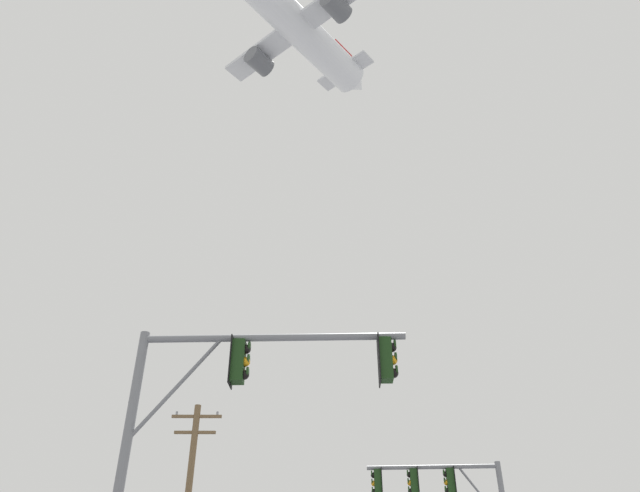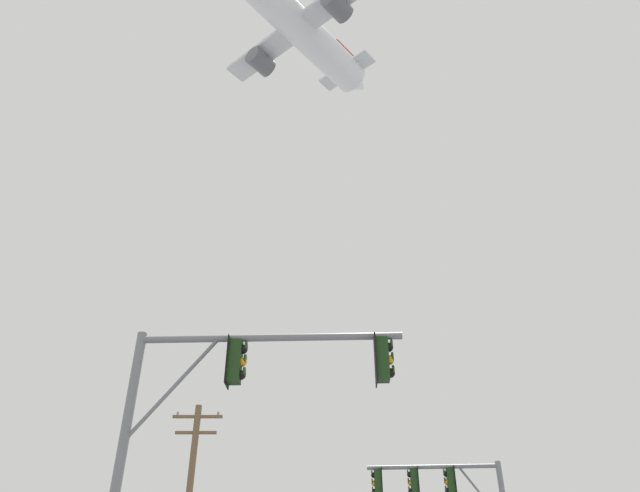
{
  "view_description": "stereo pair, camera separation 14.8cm",
  "coord_description": "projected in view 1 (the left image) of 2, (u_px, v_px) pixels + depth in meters",
  "views": [
    {
      "loc": [
        -0.96,
        -3.87,
        1.12
      ],
      "look_at": [
        -0.81,
        19.2,
        15.88
      ],
      "focal_mm": 33.68,
      "sensor_mm": 36.0,
      "label": 1
    },
    {
      "loc": [
        -0.82,
        -3.87,
        1.12
      ],
      "look_at": [
        -0.81,
        19.2,
        15.88
      ],
      "focal_mm": 33.68,
      "sensor_mm": 36.0,
      "label": 2
    }
  ],
  "objects": [
    {
      "name": "signal_pole_near",
      "position": [
        227.0,
        407.0,
        11.9
      ],
      "size": [
        5.64,
        0.58,
        6.47
      ],
      "color": "slate",
      "rests_on": "ground"
    },
    {
      "name": "airplane",
      "position": [
        292.0,
        22.0,
        62.24
      ],
      "size": [
        18.32,
        20.84,
        6.75
      ],
      "color": "white"
    }
  ]
}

